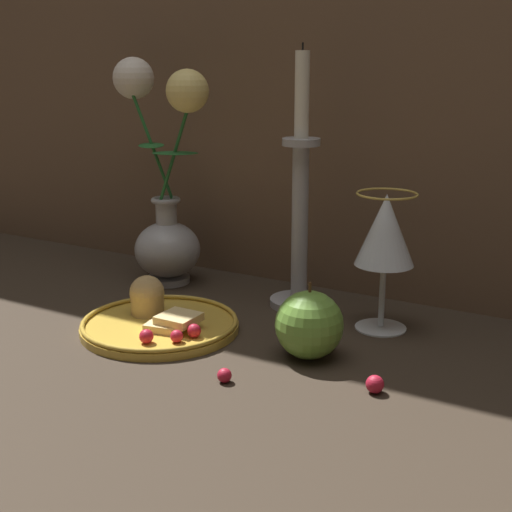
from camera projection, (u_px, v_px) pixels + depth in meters
ground_plane at (227, 329)px, 0.94m from camera, size 2.40×2.40×0.00m
vase at (165, 196)px, 1.10m from camera, size 0.19×0.10×0.35m
plate_with_pastries at (158, 319)px, 0.93m from camera, size 0.21×0.21×0.06m
wine_glass at (385, 235)px, 0.91m from camera, size 0.08×0.08×0.18m
candlestick at (300, 216)px, 1.00m from camera, size 0.08×0.08×0.36m
apple_beside_vase at (309, 325)px, 0.84m from camera, size 0.08×0.08×0.09m
berry_near_plate at (224, 375)px, 0.78m from camera, size 0.02×0.02×0.02m
berry_front_center at (296, 321)px, 0.94m from camera, size 0.02×0.02×0.02m
berry_by_glass_stem at (375, 384)px, 0.76m from camera, size 0.02×0.02×0.02m
berry_under_candlestick at (144, 291)px, 1.07m from camera, size 0.02×0.02×0.02m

